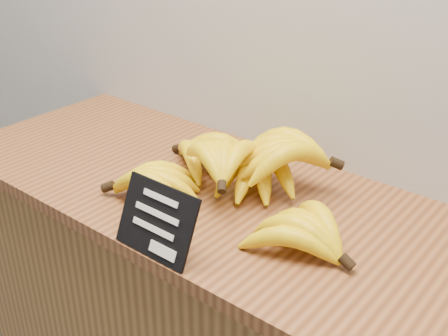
% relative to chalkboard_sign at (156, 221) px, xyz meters
% --- Properties ---
extents(counter_top, '(1.45, 0.54, 0.03)m').
position_rel_chalkboard_sign_xyz_m(counter_top, '(-0.00, 0.24, -0.08)').
color(counter_top, brown).
rests_on(counter_top, counter).
extents(chalkboard_sign, '(0.16, 0.06, 0.12)m').
position_rel_chalkboard_sign_xyz_m(chalkboard_sign, '(0.00, 0.00, 0.00)').
color(chalkboard_sign, black).
rests_on(chalkboard_sign, counter_top).
extents(banana_pile, '(0.56, 0.41, 0.13)m').
position_rel_chalkboard_sign_xyz_m(banana_pile, '(-0.00, 0.24, -0.01)').
color(banana_pile, yellow).
rests_on(banana_pile, counter_top).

